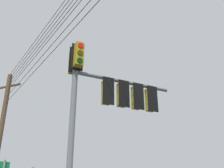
{
  "coord_description": "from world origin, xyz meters",
  "views": [
    {
      "loc": [
        1.38,
        -8.1,
        1.6
      ],
      "look_at": [
        0.34,
        0.99,
        5.62
      ],
      "focal_mm": 42.97,
      "sensor_mm": 36.0,
      "label": 1
    }
  ],
  "objects": [
    {
      "name": "signal_mast_assembly",
      "position": [
        0.05,
        0.79,
        4.99
      ],
      "size": [
        3.74,
        2.61,
        6.87
      ],
      "color": "slate",
      "rests_on": "ground"
    }
  ]
}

